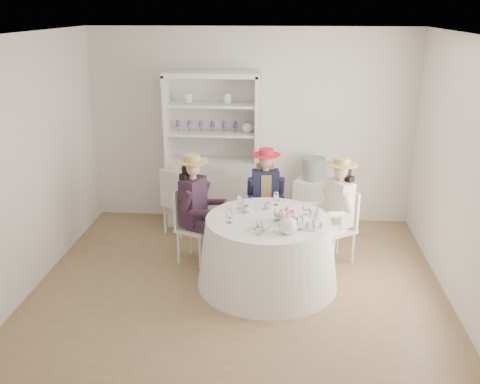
{
  "coord_description": "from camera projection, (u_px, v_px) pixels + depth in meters",
  "views": [
    {
      "loc": [
        0.45,
        -5.33,
        2.95
      ],
      "look_at": [
        0.0,
        0.1,
        1.05
      ],
      "focal_mm": 40.0,
      "sensor_mm": 36.0,
      "label": 1
    }
  ],
  "objects": [
    {
      "name": "hatbox",
      "position": [
        314.0,
        169.0,
        7.32
      ],
      "size": [
        0.4,
        0.4,
        0.31
      ],
      "primitive_type": "cylinder",
      "rotation": [
        0.0,
        0.0,
        0.39
      ],
      "color": "black",
      "rests_on": "side_table"
    },
    {
      "name": "cupcake_stand",
      "position": [
        315.0,
        222.0,
        5.5
      ],
      "size": [
        0.21,
        0.21,
        0.2
      ],
      "rotation": [
        0.0,
        0.0,
        0.14
      ],
      "color": "white",
      "rests_on": "tea_table"
    },
    {
      "name": "tea_table",
      "position": [
        268.0,
        252.0,
        5.89
      ],
      "size": [
        1.56,
        1.56,
        0.78
      ],
      "rotation": [
        0.0,
        0.0,
        0.39
      ],
      "color": "white",
      "rests_on": "ground"
    },
    {
      "name": "teacup_c",
      "position": [
        291.0,
        214.0,
        5.81
      ],
      "size": [
        0.11,
        0.11,
        0.07
      ],
      "primitive_type": "imported",
      "rotation": [
        0.0,
        0.0,
        0.35
      ],
      "color": "white",
      "rests_on": "tea_table"
    },
    {
      "name": "spare_chair",
      "position": [
        176.0,
        200.0,
        7.16
      ],
      "size": [
        0.53,
        0.53,
        0.92
      ],
      "rotation": [
        0.0,
        0.0,
        2.54
      ],
      "color": "silver",
      "rests_on": "ground"
    },
    {
      "name": "flower_arrangement",
      "position": [
        285.0,
        215.0,
        5.62
      ],
      "size": [
        0.2,
        0.2,
        0.07
      ],
      "rotation": [
        0.0,
        0.0,
        0.3
      ],
      "color": "pink",
      "rests_on": "tea_table"
    },
    {
      "name": "table_teapot",
      "position": [
        288.0,
        226.0,
        5.37
      ],
      "size": [
        0.26,
        0.19,
        0.2
      ],
      "rotation": [
        0.0,
        0.0,
        -0.15
      ],
      "color": "white",
      "rests_on": "tea_table"
    },
    {
      "name": "teacup_a",
      "position": [
        245.0,
        209.0,
        5.92
      ],
      "size": [
        0.12,
        0.12,
        0.07
      ],
      "primitive_type": "imported",
      "rotation": [
        0.0,
        0.0,
        -0.34
      ],
      "color": "white",
      "rests_on": "tea_table"
    },
    {
      "name": "wall_right",
      "position": [
        461.0,
        173.0,
        5.4
      ],
      "size": [
        0.0,
        4.5,
        4.5
      ],
      "primitive_type": "plane",
      "rotation": [
        1.57,
        0.0,
        -1.57
      ],
      "color": "silver",
      "rests_on": "ground"
    },
    {
      "name": "flower_bowl",
      "position": [
        287.0,
        217.0,
        5.74
      ],
      "size": [
        0.2,
        0.2,
        0.05
      ],
      "primitive_type": "imported",
      "rotation": [
        0.0,
        0.0,
        0.02
      ],
      "color": "white",
      "rests_on": "tea_table"
    },
    {
      "name": "guest_right",
      "position": [
        338.0,
        205.0,
        6.29
      ],
      "size": [
        0.56,
        0.52,
        1.31
      ],
      "rotation": [
        0.0,
        0.0,
        -0.99
      ],
      "color": "silver",
      "rests_on": "ground"
    },
    {
      "name": "wall_front",
      "position": [
        215.0,
        251.0,
        3.69
      ],
      "size": [
        4.5,
        0.0,
        4.5
      ],
      "primitive_type": "plane",
      "rotation": [
        -1.57,
        0.0,
        0.0
      ],
      "color": "silver",
      "rests_on": "ground"
    },
    {
      "name": "wall_left",
      "position": [
        31.0,
        163.0,
        5.75
      ],
      "size": [
        0.0,
        4.5,
        4.5
      ],
      "primitive_type": "plane",
      "rotation": [
        1.57,
        0.0,
        1.57
      ],
      "color": "silver",
      "rests_on": "ground"
    },
    {
      "name": "teacup_b",
      "position": [
        267.0,
        206.0,
        6.02
      ],
      "size": [
        0.08,
        0.08,
        0.07
      ],
      "primitive_type": "imported",
      "rotation": [
        0.0,
        0.0,
        -0.16
      ],
      "color": "white",
      "rests_on": "tea_table"
    },
    {
      "name": "ceiling",
      "position": [
        239.0,
        33.0,
        5.13
      ],
      "size": [
        4.5,
        4.5,
        0.0
      ],
      "primitive_type": "plane",
      "rotation": [
        3.14,
        0.0,
        0.0
      ],
      "color": "white",
      "rests_on": "wall_back"
    },
    {
      "name": "ground",
      "position": [
        239.0,
        283.0,
        6.02
      ],
      "size": [
        4.5,
        4.5,
        0.0
      ],
      "primitive_type": "plane",
      "color": "olive",
      "rests_on": "ground"
    },
    {
      "name": "hutch",
      "position": [
        213.0,
        172.0,
        7.47
      ],
      "size": [
        1.31,
        0.61,
        2.13
      ],
      "rotation": [
        0.0,
        0.0,
        -0.11
      ],
      "color": "silver",
      "rests_on": "ground"
    },
    {
      "name": "guest_mid",
      "position": [
        266.0,
        192.0,
        6.73
      ],
      "size": [
        0.48,
        0.5,
        1.29
      ],
      "rotation": [
        0.0,
        0.0,
        0.14
      ],
      "color": "silver",
      "rests_on": "ground"
    },
    {
      "name": "side_table",
      "position": [
        312.0,
        203.0,
        7.49
      ],
      "size": [
        0.56,
        0.56,
        0.69
      ],
      "primitive_type": "cube",
      "rotation": [
        0.0,
        0.0,
        -0.35
      ],
      "color": "silver",
      "rests_on": "ground"
    },
    {
      "name": "wall_back",
      "position": [
        251.0,
        127.0,
        7.46
      ],
      "size": [
        4.5,
        0.0,
        4.5
      ],
      "primitive_type": "plane",
      "rotation": [
        1.57,
        0.0,
        0.0
      ],
      "color": "silver",
      "rests_on": "ground"
    },
    {
      "name": "stemware_set",
      "position": [
        268.0,
        212.0,
        5.74
      ],
      "size": [
        0.9,
        0.94,
        0.15
      ],
      "color": "white",
      "rests_on": "tea_table"
    },
    {
      "name": "guest_left",
      "position": [
        195.0,
        203.0,
        6.3
      ],
      "size": [
        0.56,
        0.51,
        1.34
      ],
      "rotation": [
        0.0,
        0.0,
        1.19
      ],
      "color": "silver",
      "rests_on": "ground"
    },
    {
      "name": "sandwich_plate",
      "position": [
        262.0,
        228.0,
        5.47
      ],
      "size": [
        0.28,
        0.28,
        0.06
      ],
      "rotation": [
        0.0,
        0.0,
        -0.22
      ],
      "color": "white",
      "rests_on": "tea_table"
    }
  ]
}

